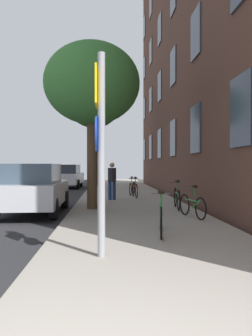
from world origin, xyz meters
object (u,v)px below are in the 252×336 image
at_px(tree_far, 94,107).
at_px(bicycle_0, 161,217).
at_px(bicycle_1, 192,205).
at_px(bicycle_2, 177,198).
at_px(pedestrian_0, 112,178).
at_px(traffic_light, 96,150).
at_px(bicycle_3, 135,189).
at_px(tree_near, 92,84).
at_px(bicycle_4, 132,187).
at_px(car_0, 33,188).
at_px(sign_post, 100,141).
at_px(car_1, 67,176).

height_order(tree_far, bicycle_0, tree_far).
bearing_deg(bicycle_1, tree_far, 104.62).
bearing_deg(bicycle_2, pedestrian_0, 124.45).
xyz_separation_m(traffic_light, pedestrian_0, (0.99, -10.26, -1.65)).
height_order(tree_far, bicycle_3, tree_far).
height_order(traffic_light, tree_near, tree_near).
xyz_separation_m(bicycle_0, bicycle_3, (0.14, 8.30, 0.01)).
bearing_deg(tree_far, bicycle_4, -65.65).
distance_m(bicycle_0, car_0, 5.35).
relative_size(pedestrian_0, car_0, 0.37).
bearing_deg(bicycle_2, bicycle_1, -89.05).
distance_m(bicycle_2, car_0, 4.75).
relative_size(sign_post, bicycle_3, 1.91).
height_order(tree_near, bicycle_0, tree_near).
distance_m(traffic_light, bicycle_2, 13.90).
relative_size(sign_post, tree_far, 0.50).
distance_m(traffic_light, bicycle_1, 15.77).
bearing_deg(pedestrian_0, traffic_light, 95.53).
height_order(bicycle_4, pedestrian_0, pedestrian_0).
bearing_deg(bicycle_4, bicycle_3, -89.85).
bearing_deg(tree_far, traffic_light, 89.72).
distance_m(bicycle_2, bicycle_4, 5.77).
relative_size(bicycle_0, bicycle_4, 1.03).
bearing_deg(sign_post, tree_near, 93.53).
relative_size(tree_far, car_1, 1.51).
bearing_deg(car_1, bicycle_4, -59.88).
bearing_deg(traffic_light, sign_post, -88.08).
relative_size(tree_near, car_1, 1.28).
distance_m(sign_post, bicycle_0, 2.60).
height_order(bicycle_1, car_1, car_1).
bearing_deg(pedestrian_0, bicycle_2, -55.55).
bearing_deg(bicycle_0, bicycle_2, 73.68).
height_order(bicycle_3, pedestrian_0, pedestrian_0).
bearing_deg(car_1, traffic_light, 21.84).
xyz_separation_m(bicycle_2, pedestrian_0, (-2.13, 3.11, 0.53)).
bearing_deg(bicycle_1, bicycle_4, 98.29).
height_order(bicycle_0, car_0, car_0).
height_order(sign_post, bicycle_3, sign_post).
distance_m(bicycle_1, bicycle_3, 6.18).
relative_size(tree_far, car_0, 1.54).
relative_size(sign_post, bicycle_1, 2.08).
height_order(bicycle_1, car_0, car_0).
bearing_deg(car_1, bicycle_0, -76.98).
xyz_separation_m(bicycle_3, bicycle_4, (-0.00, 1.52, -0.02)).
bearing_deg(sign_post, bicycle_4, 83.05).
height_order(traffic_light, tree_far, tree_far).
bearing_deg(bicycle_0, bicycle_1, 60.70).
distance_m(tree_near, bicycle_2, 4.76).
bearing_deg(bicycle_3, bicycle_2, -75.53).
bearing_deg(sign_post, pedestrian_0, 87.77).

